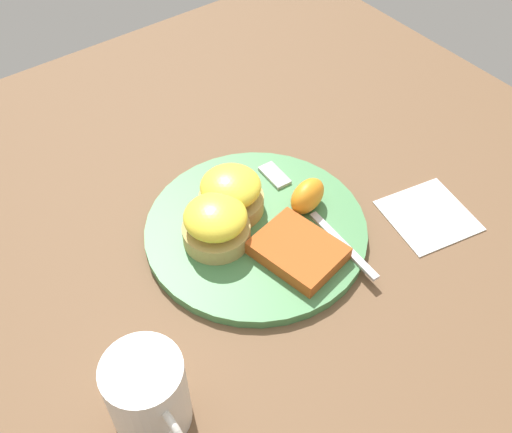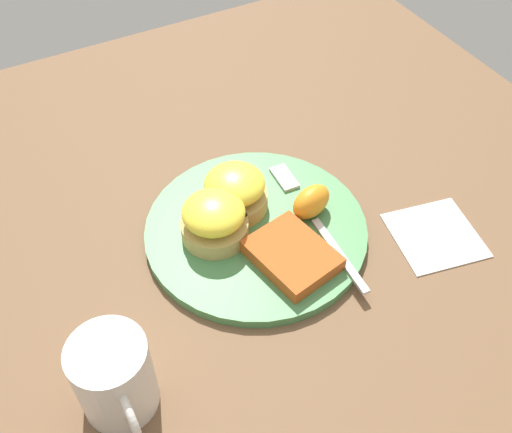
% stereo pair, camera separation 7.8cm
% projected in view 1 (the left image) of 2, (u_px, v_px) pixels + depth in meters
% --- Properties ---
extents(ground_plane, '(1.10, 1.10, 0.00)m').
position_uv_depth(ground_plane, '(256.00, 234.00, 0.80)').
color(ground_plane, brown).
extents(plate, '(0.30, 0.30, 0.01)m').
position_uv_depth(plate, '(256.00, 230.00, 0.80)').
color(plate, '#47844C').
rests_on(plate, ground_plane).
extents(sandwich_benedict_left, '(0.09, 0.09, 0.06)m').
position_uv_depth(sandwich_benedict_left, '(231.00, 193.00, 0.79)').
color(sandwich_benedict_left, tan).
rests_on(sandwich_benedict_left, plate).
extents(sandwich_benedict_right, '(0.09, 0.09, 0.06)m').
position_uv_depth(sandwich_benedict_right, '(216.00, 224.00, 0.76)').
color(sandwich_benedict_right, tan).
rests_on(sandwich_benedict_right, plate).
extents(hashbrown_patty, '(0.12, 0.10, 0.02)m').
position_uv_depth(hashbrown_patty, '(298.00, 251.00, 0.75)').
color(hashbrown_patty, '#B3501D').
rests_on(hashbrown_patty, plate).
extents(orange_wedge, '(0.05, 0.07, 0.04)m').
position_uv_depth(orange_wedge, '(307.00, 196.00, 0.80)').
color(orange_wedge, orange).
rests_on(orange_wedge, plate).
extents(fork, '(0.24, 0.03, 0.00)m').
position_uv_depth(fork, '(308.00, 209.00, 0.81)').
color(fork, silver).
rests_on(fork, plate).
extents(cup, '(0.11, 0.08, 0.10)m').
position_uv_depth(cup, '(148.00, 395.00, 0.59)').
color(cup, silver).
rests_on(cup, ground_plane).
extents(napkin, '(0.13, 0.13, 0.00)m').
position_uv_depth(napkin, '(428.00, 215.00, 0.82)').
color(napkin, white).
rests_on(napkin, ground_plane).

